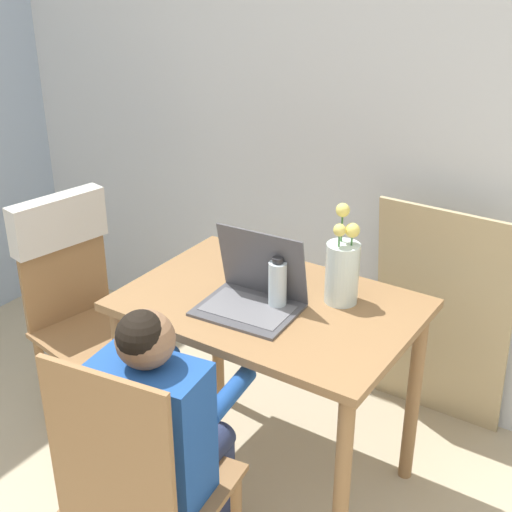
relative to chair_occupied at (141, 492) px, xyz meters
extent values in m
cube|color=silver|center=(0.27, 1.48, 0.78)|extent=(6.40, 0.05, 2.50)
cube|color=olive|center=(-0.01, 0.69, 0.27)|extent=(0.97, 0.67, 0.03)
cylinder|color=olive|center=(-0.45, 0.41, -0.11)|extent=(0.05, 0.05, 0.72)
cylinder|color=olive|center=(0.42, 0.41, -0.11)|extent=(0.05, 0.05, 0.72)
cylinder|color=olive|center=(-0.45, 0.97, -0.11)|extent=(0.05, 0.05, 0.72)
cylinder|color=olive|center=(0.42, 0.97, -0.11)|extent=(0.05, 0.05, 0.72)
cube|color=olive|center=(-0.01, 0.08, -0.06)|extent=(0.45, 0.45, 0.02)
cube|color=olive|center=(0.02, -0.11, 0.21)|extent=(0.38, 0.07, 0.52)
cylinder|color=olive|center=(-0.20, 0.22, -0.27)|extent=(0.04, 0.04, 0.40)
cube|color=olive|center=(-0.76, 0.59, -0.06)|extent=(0.47, 0.47, 0.02)
cube|color=olive|center=(-0.95, 0.63, 0.21)|extent=(0.09, 0.38, 0.52)
cylinder|color=olive|center=(-0.63, 0.39, -0.27)|extent=(0.04, 0.04, 0.40)
cylinder|color=olive|center=(-0.56, 0.73, -0.27)|extent=(0.04, 0.04, 0.40)
cylinder|color=olive|center=(-0.96, 0.46, -0.27)|extent=(0.04, 0.04, 0.40)
cylinder|color=olive|center=(-0.90, 0.79, -0.27)|extent=(0.04, 0.04, 0.40)
cube|color=beige|center=(-0.95, 0.63, 0.38)|extent=(0.15, 0.40, 0.20)
cube|color=#1E4C9E|center=(-0.01, 0.08, 0.16)|extent=(0.34, 0.22, 0.42)
sphere|color=#936B4C|center=(-0.01, 0.08, 0.46)|extent=(0.16, 0.16, 0.16)
sphere|color=black|center=(-0.01, 0.06, 0.48)|extent=(0.14, 0.14, 0.14)
cylinder|color=navy|center=(0.04, 0.22, -0.03)|extent=(0.13, 0.29, 0.09)
cylinder|color=navy|center=(-0.10, 0.20, -0.03)|extent=(0.13, 0.29, 0.09)
cylinder|color=navy|center=(0.02, 0.36, -0.26)|extent=(0.08, 0.08, 0.42)
cylinder|color=navy|center=(-0.12, 0.34, -0.26)|extent=(0.08, 0.08, 0.42)
cylinder|color=#1E4C9E|center=(0.10, 0.30, 0.19)|extent=(0.09, 0.25, 0.06)
cylinder|color=#1E4C9E|center=(-0.17, 0.27, 0.19)|extent=(0.09, 0.25, 0.06)
cube|color=#4C4C51|center=(-0.04, 0.59, 0.29)|extent=(0.33, 0.27, 0.01)
cube|color=slate|center=(-0.04, 0.59, 0.29)|extent=(0.29, 0.19, 0.00)
cube|color=#4C4C51|center=(-0.05, 0.69, 0.41)|extent=(0.32, 0.08, 0.25)
cube|color=#19284C|center=(-0.05, 0.70, 0.41)|extent=(0.29, 0.07, 0.22)
cylinder|color=silver|center=(0.18, 0.82, 0.39)|extent=(0.11, 0.11, 0.21)
cylinder|color=#3D7A38|center=(0.21, 0.83, 0.43)|extent=(0.01, 0.01, 0.22)
sphere|color=#EFDB66|center=(0.21, 0.83, 0.54)|extent=(0.05, 0.05, 0.05)
cylinder|color=#3D7A38|center=(0.17, 0.84, 0.46)|extent=(0.01, 0.01, 0.28)
sphere|color=#EFDB66|center=(0.17, 0.84, 0.60)|extent=(0.05, 0.05, 0.05)
cylinder|color=#3D7A38|center=(0.18, 0.80, 0.44)|extent=(0.01, 0.01, 0.22)
sphere|color=#EFDB66|center=(0.18, 0.80, 0.55)|extent=(0.04, 0.04, 0.04)
cylinder|color=silver|center=(0.03, 0.67, 0.36)|extent=(0.06, 0.06, 0.16)
cylinder|color=#262628|center=(0.03, 0.67, 0.45)|extent=(0.04, 0.04, 0.02)
cube|color=tan|center=(0.37, 1.35, 0.01)|extent=(0.54, 0.15, 0.97)
camera|label=1|loc=(1.10, -1.08, 1.45)|focal=50.00mm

